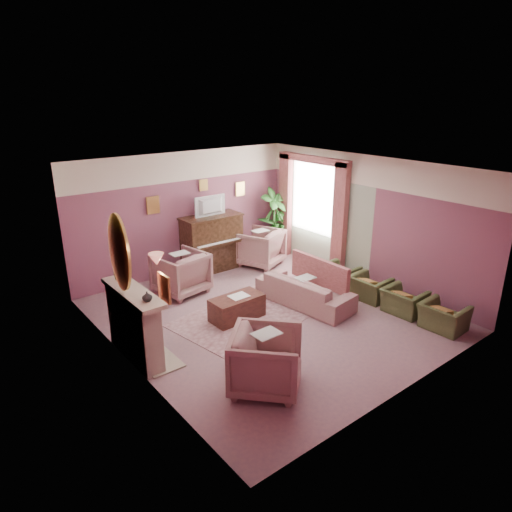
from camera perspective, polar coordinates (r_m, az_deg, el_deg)
floor at (r=8.81m, az=1.52°, el=-7.38°), size 5.50×6.00×0.01m
ceiling at (r=7.93m, az=1.71°, el=10.93°), size 5.50×6.00×0.01m
wall_back at (r=10.64m, az=-8.86°, el=5.29°), size 5.50×0.02×2.80m
wall_front at (r=6.43m, az=19.12°, el=-5.43°), size 5.50×0.02×2.80m
wall_left at (r=6.93m, az=-16.13°, el=-3.23°), size 0.02×6.00×2.80m
wall_right at (r=10.18m, az=13.60°, el=4.31°), size 0.02×6.00×2.80m
picture_rail_band at (r=10.42m, az=-9.14°, el=11.01°), size 5.50×0.01×0.65m
stripe_panel at (r=11.07m, az=8.17°, el=4.14°), size 0.01×3.00×2.15m
fireplace_surround at (r=7.51m, az=-14.99°, el=-8.45°), size 0.30×1.40×1.10m
fireplace_inset at (r=7.62m, az=-14.19°, el=-9.25°), size 0.18×0.72×0.68m
fire_ember at (r=7.72m, az=-13.81°, el=-10.34°), size 0.06×0.54×0.10m
mantel_shelf at (r=7.28m, az=-15.16°, el=-4.42°), size 0.40×1.55×0.07m
hearth at (r=7.84m, az=-13.28°, el=-11.54°), size 0.55×1.50×0.02m
mirror_frame at (r=6.99m, az=-16.70°, el=0.40°), size 0.04×0.72×1.20m
mirror_glass at (r=7.00m, az=-16.51°, el=0.45°), size 0.01×0.60×1.06m
sconce_shade at (r=6.04m, az=-12.35°, el=-0.40°), size 0.20×0.20×0.16m
piano at (r=10.83m, az=-5.51°, el=1.57°), size 1.40×0.60×1.30m
piano_keyshelf at (r=10.53m, az=-4.48°, el=1.46°), size 1.30×0.12×0.06m
piano_keys at (r=10.52m, az=-4.49°, el=1.67°), size 1.20×0.08×0.02m
piano_top at (r=10.65m, az=-5.63°, el=4.94°), size 1.45×0.65×0.04m
television at (r=10.54m, az=-5.53°, el=6.41°), size 0.80×0.12×0.48m
print_back_left at (r=10.17m, az=-12.76°, el=6.23°), size 0.30×0.03×0.38m
print_back_right at (r=11.35m, az=-2.00°, el=8.38°), size 0.26×0.03×0.34m
print_back_mid at (r=10.73m, az=-6.58°, el=8.80°), size 0.22×0.03×0.26m
print_left_wall at (r=5.81m, az=-11.40°, el=-3.94°), size 0.03×0.28×0.36m
window_blind at (r=11.06m, az=7.26°, el=7.52°), size 0.03×1.40×1.80m
curtain_left at (r=10.49m, az=10.43°, el=4.43°), size 0.16×0.34×2.60m
curtain_right at (r=11.74m, az=3.69°, el=6.34°), size 0.16×0.34×2.60m
pelmet at (r=10.86m, az=7.15°, el=11.90°), size 0.16×2.20×0.16m
mantel_plant at (r=7.69m, az=-16.88°, el=-1.89°), size 0.16×0.16×0.28m
mantel_vase at (r=6.82m, az=-13.45°, el=-4.95°), size 0.16×0.16×0.16m
area_rug at (r=8.70m, az=-1.43°, el=-7.70°), size 2.77×2.19×0.01m
coffee_table at (r=8.57m, az=-2.40°, el=-6.50°), size 1.01×0.52×0.45m
table_paper at (r=8.50m, az=-2.15°, el=-5.02°), size 0.35×0.28×0.01m
sofa at (r=9.12m, az=6.13°, el=-3.70°), size 0.67×2.00×0.81m
sofa_throw at (r=9.31m, az=7.94°, el=-1.97°), size 0.10×1.52×0.56m
floral_armchair_left at (r=9.69m, az=-9.41°, el=-1.83°), size 0.95×0.95×0.99m
floral_armchair_right at (r=11.11m, az=0.52°, el=1.28°), size 0.95×0.95×0.99m
floral_armchair_front at (r=6.58m, az=1.29°, el=-12.60°), size 0.95×0.95×0.99m
olive_chair_a at (r=8.82m, az=22.44°, el=-6.59°), size 0.53×0.75×0.65m
olive_chair_b at (r=9.19m, az=18.04°, el=-4.96°), size 0.53×0.75×0.65m
olive_chair_c at (r=9.61m, az=14.03°, el=-3.44°), size 0.53×0.75×0.65m
olive_chair_d at (r=10.08m, az=10.38°, el=-2.04°), size 0.53×0.75×0.65m
side_table at (r=11.91m, az=2.46°, el=1.82°), size 0.52×0.52×0.70m
side_plant_big at (r=11.77m, az=2.50°, el=4.23°), size 0.30×0.30×0.34m
side_plant_small at (r=11.78m, az=3.26°, el=4.08°), size 0.16×0.16×0.28m
palm_pot at (r=11.88m, az=2.24°, el=0.85°), size 0.34×0.34×0.34m
palm_plant at (r=11.62m, az=2.30°, el=5.01°), size 0.76×0.76×1.44m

